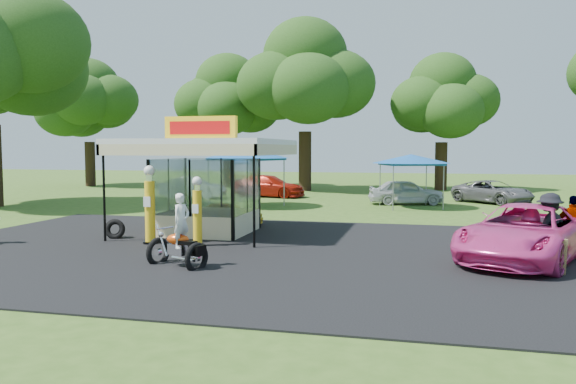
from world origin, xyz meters
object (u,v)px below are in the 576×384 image
at_px(spectator_east_a, 549,227).
at_px(spectator_east_b, 573,227).
at_px(motorcycle, 180,238).
at_px(bg_car_a, 193,188).
at_px(bg_car_b, 268,186).
at_px(tent_west, 247,154).
at_px(gas_pump_left, 150,207).
at_px(a_frame_sign, 554,256).
at_px(pink_sedan, 526,233).
at_px(bg_car_d, 493,192).
at_px(kiosk_car, 228,214).
at_px(tent_east, 411,159).
at_px(gas_pump_right, 197,213).
at_px(bg_car_c, 406,192).
at_px(gas_station_kiosk, 207,184).

bearing_deg(spectator_east_a, spectator_east_b, -177.34).
bearing_deg(motorcycle, bg_car_a, 133.71).
relative_size(bg_car_b, tent_west, 1.08).
bearing_deg(bg_car_a, motorcycle, -161.69).
bearing_deg(gas_pump_left, a_frame_sign, -8.51).
xyz_separation_m(pink_sedan, bg_car_b, (-12.37, 18.40, -0.08)).
xyz_separation_m(motorcycle, bg_car_d, (9.86, 20.20, -0.13)).
xyz_separation_m(gas_pump_left, bg_car_b, (-1.22, 18.35, -0.52)).
distance_m(kiosk_car, pink_sedan, 11.37).
relative_size(pink_sedan, tent_east, 1.39).
bearing_deg(bg_car_b, motorcycle, -159.84).
relative_size(gas_pump_right, bg_car_b, 0.46).
relative_size(bg_car_c, tent_east, 1.02).
height_order(kiosk_car, pink_sedan, pink_sedan).
distance_m(gas_station_kiosk, bg_car_d, 18.51).
xyz_separation_m(kiosk_car, spectator_east_a, (10.88, -4.76, 0.45)).
xyz_separation_m(spectator_east_a, bg_car_c, (-4.25, 15.31, -0.24)).
xyz_separation_m(gas_pump_left, motorcycle, (2.39, -3.00, -0.44)).
relative_size(gas_station_kiosk, bg_car_b, 1.13).
bearing_deg(gas_station_kiosk, tent_west, 99.15).
distance_m(a_frame_sign, pink_sedan, 1.74).
xyz_separation_m(bg_car_a, bg_car_b, (4.29, 2.16, 0.03)).
distance_m(motorcycle, bg_car_c, 19.08).
relative_size(a_frame_sign, bg_car_d, 0.20).
distance_m(gas_pump_right, spectator_east_a, 10.13).
bearing_deg(bg_car_b, tent_east, -107.35).
height_order(gas_station_kiosk, bg_car_a, gas_station_kiosk).
height_order(spectator_east_a, bg_car_b, spectator_east_a).
bearing_deg(a_frame_sign, bg_car_d, 94.46).
xyz_separation_m(pink_sedan, tent_west, (-11.79, 12.13, 2.03)).
distance_m(gas_station_kiosk, motorcycle, 5.91).
xyz_separation_m(spectator_east_b, tent_east, (-4.77, 12.69, 1.65)).
xyz_separation_m(a_frame_sign, bg_car_c, (-4.02, 17.11, 0.23)).
height_order(gas_pump_right, tent_east, tent_east).
bearing_deg(a_frame_sign, tent_west, 138.03).
bearing_deg(kiosk_car, a_frame_sign, -121.64).
bearing_deg(spectator_east_b, gas_pump_right, 15.71).
relative_size(kiosk_car, spectator_east_b, 1.62).
xyz_separation_m(kiosk_car, bg_car_c, (6.63, 10.55, 0.22)).
height_order(kiosk_car, bg_car_c, bg_car_c).
distance_m(gas_station_kiosk, tent_west, 9.63).
height_order(gas_pump_left, bg_car_d, gas_pump_left).
xyz_separation_m(bg_car_a, tent_west, (4.87, -4.11, 2.14)).
height_order(bg_car_d, tent_west, tent_west).
bearing_deg(tent_west, kiosk_car, -78.14).
relative_size(bg_car_c, bg_car_d, 0.88).
bearing_deg(gas_pump_left, gas_pump_right, -1.17).
distance_m(spectator_east_b, bg_car_c, 15.34).
distance_m(motorcycle, tent_west, 15.51).
height_order(motorcycle, spectator_east_a, motorcycle).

